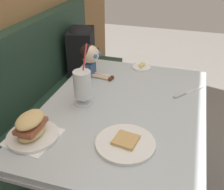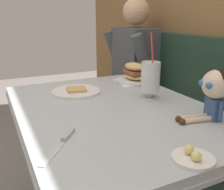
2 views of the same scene
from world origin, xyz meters
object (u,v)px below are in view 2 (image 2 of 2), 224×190
(toast_plate, at_px, (76,91))
(milkshake_glass, at_px, (150,79))
(sandwich_plate, at_px, (134,74))
(seated_doll, at_px, (216,87))
(butter_saucer, at_px, (193,157))
(butter_knife, at_px, (64,139))
(diner_patron, at_px, (131,64))

(toast_plate, height_order, milkshake_glass, milkshake_glass)
(toast_plate, height_order, sandwich_plate, sandwich_plate)
(milkshake_glass, height_order, seated_doll, milkshake_glass)
(toast_plate, relative_size, seated_doll, 1.11)
(sandwich_plate, xyz_separation_m, butter_saucer, (0.84, -0.30, -0.04))
(milkshake_glass, distance_m, butter_saucer, 0.56)
(toast_plate, xyz_separation_m, seated_doll, (0.57, 0.37, 0.12))
(butter_saucer, xyz_separation_m, seated_doll, (-0.20, 0.28, 0.12))
(toast_plate, xyz_separation_m, butter_knife, (0.49, -0.20, -0.00))
(sandwich_plate, xyz_separation_m, diner_patron, (-0.51, 0.27, -0.04))
(sandwich_plate, bearing_deg, diner_patron, 152.26)
(seated_doll, bearing_deg, butter_saucer, -54.68)
(butter_knife, bearing_deg, milkshake_glass, 116.45)
(milkshake_glass, distance_m, diner_patron, 0.92)
(milkshake_glass, relative_size, butter_saucer, 2.63)
(butter_saucer, height_order, diner_patron, diner_patron)
(milkshake_glass, height_order, butter_saucer, milkshake_glass)
(sandwich_plate, distance_m, seated_doll, 0.64)
(toast_plate, bearing_deg, diner_patron, 131.47)
(sandwich_plate, bearing_deg, butter_knife, -46.38)
(milkshake_glass, relative_size, diner_patron, 0.39)
(butter_knife, relative_size, seated_doll, 0.87)
(seated_doll, bearing_deg, milkshake_glass, -165.98)
(butter_saucer, bearing_deg, butter_knife, -132.98)
(butter_knife, height_order, seated_doll, seated_doll)
(toast_plate, bearing_deg, sandwich_plate, 100.29)
(milkshake_glass, xyz_separation_m, seated_doll, (0.32, 0.08, 0.03))
(butter_knife, distance_m, diner_patron, 1.38)
(toast_plate, relative_size, sandwich_plate, 1.13)
(toast_plate, xyz_separation_m, milkshake_glass, (0.25, 0.29, 0.09))
(sandwich_plate, relative_size, butter_saucer, 1.85)
(milkshake_glass, distance_m, sandwich_plate, 0.34)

